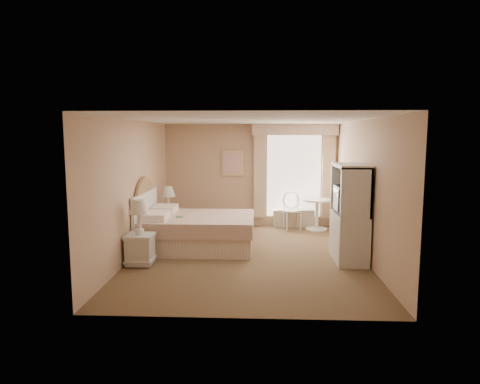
{
  "coord_description": "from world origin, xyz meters",
  "views": [
    {
      "loc": [
        0.2,
        -7.72,
        2.21
      ],
      "look_at": [
        -0.16,
        0.3,
        1.16
      ],
      "focal_mm": 32.0,
      "sensor_mm": 36.0,
      "label": 1
    }
  ],
  "objects_px": {
    "round_table": "(317,209)",
    "cafe_chair": "(292,207)",
    "bed": "(192,230)",
    "nightstand_near": "(140,241)",
    "armoire": "(350,221)",
    "nightstand_far": "(169,216)"
  },
  "relations": [
    {
      "from": "nightstand_near",
      "to": "nightstand_far",
      "type": "xyz_separation_m",
      "value": [
        0.0,
        2.35,
        -0.02
      ]
    },
    {
      "from": "nightstand_far",
      "to": "round_table",
      "type": "xyz_separation_m",
      "value": [
        3.41,
        0.61,
        0.08
      ]
    },
    {
      "from": "bed",
      "to": "nightstand_near",
      "type": "distance_m",
      "value": 1.38
    },
    {
      "from": "nightstand_near",
      "to": "cafe_chair",
      "type": "distance_m",
      "value": 4.14
    },
    {
      "from": "nightstand_far",
      "to": "bed",
      "type": "bearing_deg",
      "value": -58.36
    },
    {
      "from": "nightstand_far",
      "to": "armoire",
      "type": "distance_m",
      "value": 4.13
    },
    {
      "from": "bed",
      "to": "nightstand_far",
      "type": "bearing_deg",
      "value": 121.64
    },
    {
      "from": "armoire",
      "to": "round_table",
      "type": "bearing_deg",
      "value": 95.4
    },
    {
      "from": "round_table",
      "to": "cafe_chair",
      "type": "relative_size",
      "value": 0.81
    },
    {
      "from": "nightstand_far",
      "to": "cafe_chair",
      "type": "bearing_deg",
      "value": 13.28
    },
    {
      "from": "armoire",
      "to": "nightstand_far",
      "type": "bearing_deg",
      "value": 152.35
    },
    {
      "from": "cafe_chair",
      "to": "bed",
      "type": "bearing_deg",
      "value": -148.01
    },
    {
      "from": "bed",
      "to": "nightstand_near",
      "type": "relative_size",
      "value": 1.95
    },
    {
      "from": "round_table",
      "to": "bed",
      "type": "bearing_deg",
      "value": -146.45
    },
    {
      "from": "nightstand_near",
      "to": "round_table",
      "type": "distance_m",
      "value": 4.52
    },
    {
      "from": "bed",
      "to": "cafe_chair",
      "type": "bearing_deg",
      "value": 41.24
    },
    {
      "from": "bed",
      "to": "armoire",
      "type": "xyz_separation_m",
      "value": [
        2.93,
        -0.74,
        0.35
      ]
    },
    {
      "from": "cafe_chair",
      "to": "armoire",
      "type": "relative_size",
      "value": 0.52
    },
    {
      "from": "round_table",
      "to": "cafe_chair",
      "type": "distance_m",
      "value": 0.59
    },
    {
      "from": "bed",
      "to": "nightstand_far",
      "type": "xyz_separation_m",
      "value": [
        -0.72,
        1.17,
        0.04
      ]
    },
    {
      "from": "round_table",
      "to": "armoire",
      "type": "xyz_separation_m",
      "value": [
        0.24,
        -2.52,
        0.23
      ]
    },
    {
      "from": "round_table",
      "to": "cafe_chair",
      "type": "height_order",
      "value": "cafe_chair"
    }
  ]
}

